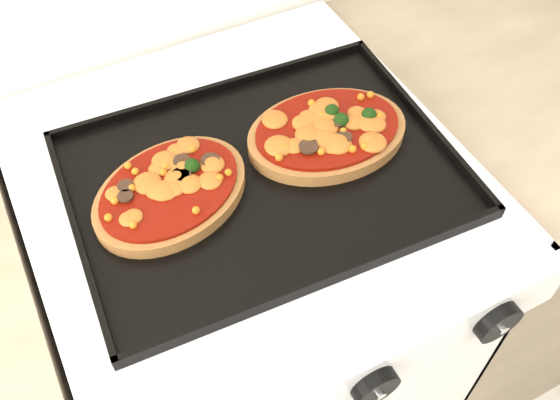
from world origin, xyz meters
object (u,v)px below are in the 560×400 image
stove (255,322)px  baking_tray (263,173)px  pizza_left (170,191)px  pizza_right (327,131)px

stove → baking_tray: baking_tray is taller
stove → baking_tray: 0.47m
stove → pizza_left: size_ratio=4.24×
stove → baking_tray: (0.01, -0.03, 0.47)m
pizza_left → pizza_right: size_ratio=0.95×
baking_tray → pizza_right: 0.11m
baking_tray → pizza_right: (0.11, 0.02, 0.01)m
baking_tray → pizza_right: bearing=11.8°
pizza_right → baking_tray: bearing=-171.3°
pizza_right → stove: bearing=172.7°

